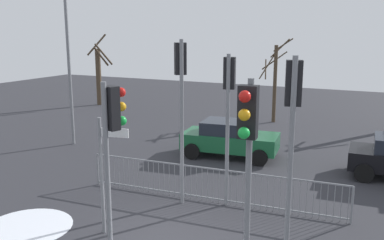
{
  "coord_description": "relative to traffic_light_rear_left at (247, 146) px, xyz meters",
  "views": [
    {
      "loc": [
        4.69,
        -8.23,
        5.05
      ],
      "look_at": [
        -0.82,
        3.16,
        2.37
      ],
      "focal_mm": 39.67,
      "sensor_mm": 36.0,
      "label": 1
    }
  ],
  "objects": [
    {
      "name": "pedestrian_guard_railing",
      "position": [
        -2.52,
        4.32,
        -2.57
      ],
      "size": [
        7.97,
        0.62,
        1.07
      ],
      "rotation": [
        0.0,
        0.0,
        0.07
      ],
      "color": "slate",
      "rests_on": "ground"
    },
    {
      "name": "snow_patch_island",
      "position": [
        -6.18,
        0.69,
        -3.12
      ],
      "size": [
        2.33,
        2.33,
        0.01
      ],
      "primitive_type": "cylinder",
      "color": "white",
      "rests_on": "ground"
    },
    {
      "name": "bare_tree_centre",
      "position": [
        -16.14,
        16.61,
        -0.96
      ],
      "size": [
        1.86,
        1.84,
        4.81
      ],
      "color": "#473828",
      "rests_on": "ground"
    },
    {
      "name": "traffic_light_foreground_left",
      "position": [
        -2.98,
        0.22,
        -0.15
      ],
      "size": [
        0.37,
        0.55,
        4.05
      ],
      "rotation": [
        0.0,
        0.0,
        5.96
      ],
      "color": "slate",
      "rests_on": "ground"
    },
    {
      "name": "traffic_light_rear_right",
      "position": [
        0.38,
        1.63,
        0.23
      ],
      "size": [
        0.37,
        0.55,
        4.58
      ],
      "rotation": [
        0.0,
        0.0,
        0.28
      ],
      "color": "slate",
      "rests_on": "ground"
    },
    {
      "name": "traffic_light_rear_left",
      "position": [
        0.0,
        0.0,
        0.0
      ],
      "size": [
        0.34,
        0.57,
        4.26
      ],
      "rotation": [
        0.0,
        0.0,
        3.23
      ],
      "color": "slate",
      "rests_on": "ground"
    },
    {
      "name": "direction_sign_post",
      "position": [
        -4.11,
        1.35,
        -1.45
      ],
      "size": [
        0.78,
        0.21,
        2.99
      ],
      "rotation": [
        0.0,
        0.0,
        0.2
      ],
      "color": "slate",
      "rests_on": "ground"
    },
    {
      "name": "car_green_trailing",
      "position": [
        -3.71,
        9.0,
        -2.36
      ],
      "size": [
        3.98,
        2.31,
        1.47
      ],
      "rotation": [
        0.0,
        0.0,
        0.12
      ],
      "color": "#195933",
      "rests_on": "ground"
    },
    {
      "name": "traffic_light_mid_right",
      "position": [
        -2.05,
        4.49,
        0.11
      ],
      "size": [
        0.35,
        0.56,
        4.42
      ],
      "rotation": [
        0.0,
        0.0,
        0.18
      ],
      "color": "slate",
      "rests_on": "ground"
    },
    {
      "name": "traffic_light_mid_left",
      "position": [
        -3.34,
        4.01,
        0.39
      ],
      "size": [
        0.45,
        0.48,
        4.81
      ],
      "rotation": [
        0.0,
        0.0,
        0.67
      ],
      "color": "slate",
      "rests_on": "ground"
    },
    {
      "name": "bare_tree_left",
      "position": [
        -3.88,
        16.35,
        -0.73
      ],
      "size": [
        1.73,
        1.61,
        4.64
      ],
      "color": "#473828",
      "rests_on": "ground"
    },
    {
      "name": "street_lamp",
      "position": [
        -10.74,
        7.71,
        1.44
      ],
      "size": [
        0.36,
        0.36,
        7.57
      ],
      "color": "slate",
      "rests_on": "ground"
    }
  ]
}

